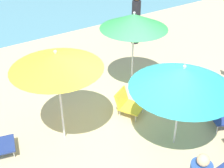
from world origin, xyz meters
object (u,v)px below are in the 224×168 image
at_px(umbrella_green, 134,21).
at_px(person_a, 136,19).
at_px(umbrella_yellow, 56,61).
at_px(beach_chair_a, 127,103).
at_px(beach_chair_c, 183,94).
at_px(umbrella_teal, 183,78).

xyz_separation_m(umbrella_green, person_a, (1.83, 2.21, -0.97)).
bearing_deg(umbrella_yellow, beach_chair_a, -2.76).
bearing_deg(umbrella_green, beach_chair_a, -131.97).
bearing_deg(person_a, umbrella_green, 95.27).
bearing_deg(beach_chair_a, beach_chair_c, 42.54).
bearing_deg(umbrella_teal, umbrella_yellow, 141.96).
bearing_deg(umbrella_green, beach_chair_c, -68.89).
xyz_separation_m(umbrella_teal, beach_chair_c, (1.10, 0.88, -1.24)).
xyz_separation_m(umbrella_yellow, beach_chair_c, (2.91, -0.54, -1.50)).
bearing_deg(beach_chair_c, person_a, -134.65).
height_order(umbrella_yellow, beach_chair_a, umbrella_yellow).
bearing_deg(umbrella_green, person_a, 50.50).
xyz_separation_m(umbrella_yellow, umbrella_teal, (1.81, -1.42, -0.27)).
distance_m(beach_chair_c, person_a, 3.83).
bearing_deg(umbrella_yellow, beach_chair_c, -10.53).
distance_m(umbrella_teal, person_a, 5.09).
xyz_separation_m(umbrella_yellow, person_a, (4.21, 3.02, -0.96)).
height_order(umbrella_teal, beach_chair_a, umbrella_teal).
distance_m(umbrella_yellow, beach_chair_c, 3.32).
bearing_deg(person_a, beach_chair_c, 114.65).
xyz_separation_m(umbrella_yellow, beach_chair_a, (1.59, -0.08, -1.54)).
distance_m(umbrella_green, person_a, 3.03).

